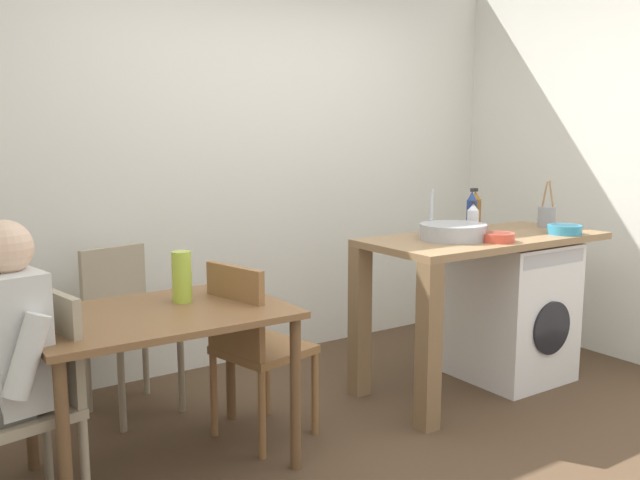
# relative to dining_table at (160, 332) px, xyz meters

# --- Properties ---
(ground_plane) EXTENTS (5.46, 5.46, 0.00)m
(ground_plane) POSITION_rel_dining_table_xyz_m (1.03, -0.54, -0.64)
(ground_plane) COLOR #4C3826
(wall_back) EXTENTS (4.60, 0.10, 2.70)m
(wall_back) POSITION_rel_dining_table_xyz_m (1.03, 1.21, 0.71)
(wall_back) COLOR silver
(wall_back) RESTS_ON ground_plane
(dining_table) EXTENTS (1.10, 0.76, 0.74)m
(dining_table) POSITION_rel_dining_table_xyz_m (0.00, 0.00, 0.00)
(dining_table) COLOR brown
(dining_table) RESTS_ON ground_plane
(chair_person_seat) EXTENTS (0.47, 0.47, 0.90)m
(chair_person_seat) POSITION_rel_dining_table_xyz_m (-0.55, -0.09, -0.14)
(chair_person_seat) COLOR gray
(chair_person_seat) RESTS_ON ground_plane
(chair_opposite) EXTENTS (0.48, 0.48, 0.90)m
(chair_opposite) POSITION_rel_dining_table_xyz_m (0.48, 0.03, -0.14)
(chair_opposite) COLOR olive
(chair_opposite) RESTS_ON ground_plane
(chair_spare_by_wall) EXTENTS (0.48, 0.48, 0.90)m
(chair_spare_by_wall) POSITION_rel_dining_table_xyz_m (0.08, 0.77, -0.14)
(chair_spare_by_wall) COLOR gray
(chair_spare_by_wall) RESTS_ON ground_plane
(kitchen_counter) EXTENTS (1.50, 0.68, 0.92)m
(kitchen_counter) POSITION_rel_dining_table_xyz_m (1.77, -0.07, 0.12)
(kitchen_counter) COLOR olive
(kitchen_counter) RESTS_ON ground_plane
(washing_machine) EXTENTS (0.60, 0.61, 0.86)m
(washing_machine) POSITION_rel_dining_table_xyz_m (2.24, -0.07, -0.21)
(washing_machine) COLOR white
(washing_machine) RESTS_ON ground_plane
(sink_basin) EXTENTS (0.38, 0.38, 0.09)m
(sink_basin) POSITION_rel_dining_table_xyz_m (1.72, -0.07, 0.32)
(sink_basin) COLOR #9EA0A5
(sink_basin) RESTS_ON kitchen_counter
(tap) EXTENTS (0.02, 0.02, 0.28)m
(tap) POSITION_rel_dining_table_xyz_m (1.72, 0.11, 0.42)
(tap) COLOR #B2B2B7
(tap) RESTS_ON kitchen_counter
(bottle_tall_green) EXTENTS (0.07, 0.07, 0.20)m
(bottle_tall_green) POSITION_rel_dining_table_xyz_m (1.98, 0.03, 0.37)
(bottle_tall_green) COLOR silver
(bottle_tall_green) RESTS_ON kitchen_counter
(bottle_squat_brown) EXTENTS (0.06, 0.06, 0.26)m
(bottle_squat_brown) POSITION_rel_dining_table_xyz_m (2.09, 0.15, 0.39)
(bottle_squat_brown) COLOR navy
(bottle_squat_brown) RESTS_ON kitchen_counter
(bottle_clear_small) EXTENTS (0.08, 0.08, 0.26)m
(bottle_clear_small) POSITION_rel_dining_table_xyz_m (2.18, 0.20, 0.39)
(bottle_clear_small) COLOR brown
(bottle_clear_small) RESTS_ON kitchen_counter
(mixing_bowl) EXTENTS (0.18, 0.18, 0.05)m
(mixing_bowl) POSITION_rel_dining_table_xyz_m (1.87, -0.27, 0.30)
(mixing_bowl) COLOR #D84C38
(mixing_bowl) RESTS_ON kitchen_counter
(utensil_crock) EXTENTS (0.11, 0.11, 0.30)m
(utensil_crock) POSITION_rel_dining_table_xyz_m (2.61, -0.02, 0.35)
(utensil_crock) COLOR gray
(utensil_crock) RESTS_ON kitchen_counter
(colander) EXTENTS (0.20, 0.20, 0.06)m
(colander) POSITION_rel_dining_table_xyz_m (2.43, -0.29, 0.31)
(colander) COLOR teal
(colander) RESTS_ON kitchen_counter
(vase) EXTENTS (0.09, 0.09, 0.24)m
(vase) POSITION_rel_dining_table_xyz_m (0.15, 0.10, 0.22)
(vase) COLOR #A8C63D
(vase) RESTS_ON dining_table
(scissors) EXTENTS (0.15, 0.06, 0.01)m
(scissors) POSITION_rel_dining_table_xyz_m (1.93, -0.17, 0.28)
(scissors) COLOR #B2B2B7
(scissors) RESTS_ON kitchen_counter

